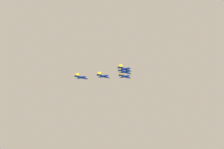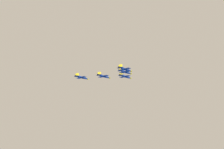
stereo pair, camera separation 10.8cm
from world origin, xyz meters
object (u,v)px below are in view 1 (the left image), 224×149
jet_right_wingman (125,72)px  jet_left_outer (82,77)px  jet_lead (125,77)px  jet_right_outer (125,69)px  jet_left_wingman (104,76)px

jet_right_wingman → jet_left_outer: size_ratio=1.00×
jet_lead → jet_right_outer: 32.32m
jet_left_outer → jet_right_outer: jet_left_outer is taller
jet_left_wingman → jet_right_outer: (-13.80, 30.52, -3.43)m
jet_lead → jet_right_wingman: size_ratio=1.03×
jet_right_wingman → jet_lead: bearing=41.2°
jet_left_outer → jet_right_wingman: bearing=-68.8°
jet_lead → jet_right_wingman: 16.08m
jet_lead → jet_left_outer: size_ratio=1.04×
jet_right_wingman → jet_left_wingman: bearing=90.8°
jet_lead → jet_left_outer: jet_lead is taller
jet_left_wingman → jet_right_wingman: (-14.89, 14.51, -0.69)m
jet_right_outer → jet_left_wingman: bearing=68.6°
jet_right_wingman → jet_right_outer: size_ratio=1.00×
jet_lead → jet_right_outer: bearing=-140.2°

